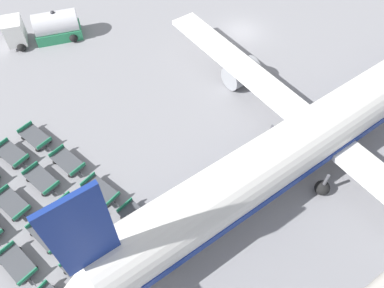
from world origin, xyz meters
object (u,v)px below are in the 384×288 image
at_px(baggage_dolly_row_mid_b_col_b, 42,180).
at_px(baggage_dolly_row_far_col_d, 138,219).
at_px(baggage_dolly_row_mid_a_col_b, 12,204).
at_px(baggage_dolly_row_mid_b_col_d, 112,245).
at_px(baggage_dolly_row_mid_a_col_d, 82,273).
at_px(baggage_dolly_row_far_col_c, 101,191).
at_px(baggage_dolly_row_far_col_a, 35,137).
at_px(baggage_dolly_row_near_col_c, 17,264).
at_px(baggage_dolly_row_mid_b_col_a, 12,154).
at_px(airplane, 335,120).
at_px(baggage_dolly_row_mid_a_col_c, 47,235).
at_px(baggage_dolly_row_mid_b_col_c, 75,211).
at_px(fuel_tanker_primary, 48,28).
at_px(baggage_dolly_row_far_col_b, 68,162).

relative_size(baggage_dolly_row_mid_b_col_b, baggage_dolly_row_far_col_d, 1.00).
height_order(baggage_dolly_row_mid_a_col_b, baggage_dolly_row_mid_b_col_d, same).
height_order(baggage_dolly_row_mid_a_col_d, baggage_dolly_row_mid_b_col_d, same).
distance_m(baggage_dolly_row_mid_a_col_b, baggage_dolly_row_mid_a_col_d, 7.84).
bearing_deg(baggage_dolly_row_far_col_c, baggage_dolly_row_mid_a_col_d, -42.32).
xyz_separation_m(baggage_dolly_row_far_col_a, baggage_dolly_row_far_col_c, (7.94, 1.43, 0.00)).
relative_size(baggage_dolly_row_near_col_c, baggage_dolly_row_far_col_d, 1.00).
relative_size(baggage_dolly_row_near_col_c, baggage_dolly_row_mid_b_col_a, 1.00).
height_order(airplane, baggage_dolly_row_near_col_c, airplane).
bearing_deg(baggage_dolly_row_far_col_d, baggage_dolly_row_near_col_c, -106.73).
xyz_separation_m(baggage_dolly_row_mid_a_col_d, baggage_dolly_row_far_col_a, (-12.46, 2.69, 0.00)).
distance_m(baggage_dolly_row_far_col_a, baggage_dolly_row_far_col_d, 11.81).
relative_size(baggage_dolly_row_mid_a_col_b, baggage_dolly_row_mid_a_col_d, 1.00).
bearing_deg(baggage_dolly_row_mid_a_col_c, airplane, 71.30).
relative_size(baggage_dolly_row_mid_b_col_c, baggage_dolly_row_far_col_c, 1.00).
bearing_deg(fuel_tanker_primary, airplane, 20.99).
relative_size(baggage_dolly_row_mid_a_col_b, baggage_dolly_row_mid_b_col_b, 1.00).
bearing_deg(baggage_dolly_row_far_col_c, baggage_dolly_row_near_col_c, -79.78).
distance_m(airplane, baggage_dolly_row_far_col_d, 16.60).
xyz_separation_m(airplane, fuel_tanker_primary, (-27.83, -10.68, -1.74)).
xyz_separation_m(baggage_dolly_row_mid_a_col_d, baggage_dolly_row_mid_b_col_a, (-12.01, 0.46, 0.00)).
distance_m(baggage_dolly_row_mid_a_col_c, baggage_dolly_row_mid_a_col_d, 3.92).
bearing_deg(baggage_dolly_row_mid_b_col_c, fuel_tanker_primary, 157.68).
distance_m(baggage_dolly_row_mid_a_col_c, baggage_dolly_row_far_col_c, 4.70).
bearing_deg(baggage_dolly_row_far_col_c, baggage_dolly_row_mid_b_col_d, -21.94).
xyz_separation_m(baggage_dolly_row_mid_a_col_d, baggage_dolly_row_far_col_d, (-0.87, 4.94, 0.00)).
height_order(baggage_dolly_row_mid_b_col_a, baggage_dolly_row_far_col_b, same).
distance_m(fuel_tanker_primary, baggage_dolly_row_mid_b_col_c, 21.89).
xyz_separation_m(baggage_dolly_row_mid_a_col_b, baggage_dolly_row_mid_b_col_a, (-4.29, 1.85, 0.00)).
xyz_separation_m(airplane, baggage_dolly_row_mid_a_col_c, (-7.22, -21.32, -2.61)).
bearing_deg(baggage_dolly_row_far_col_d, airplane, 75.13).
bearing_deg(fuel_tanker_primary, baggage_dolly_row_mid_b_col_a, -37.68).
bearing_deg(fuel_tanker_primary, baggage_dolly_row_mid_b_col_c, -22.32).
relative_size(baggage_dolly_row_mid_b_col_b, baggage_dolly_row_mid_b_col_c, 1.00).
bearing_deg(baggage_dolly_row_near_col_c, baggage_dolly_row_mid_a_col_c, 104.66).
xyz_separation_m(baggage_dolly_row_mid_b_col_d, baggage_dolly_row_far_col_c, (-4.11, 1.65, 0.00)).
relative_size(baggage_dolly_row_mid_a_col_b, baggage_dolly_row_mid_b_col_a, 1.00).
distance_m(baggage_dolly_row_mid_a_col_d, baggage_dolly_row_far_col_b, 9.19).
bearing_deg(baggage_dolly_row_far_col_b, baggage_dolly_row_mid_b_col_a, -139.00).
distance_m(baggage_dolly_row_mid_b_col_c, baggage_dolly_row_mid_b_col_d, 3.90).
bearing_deg(baggage_dolly_row_far_col_c, baggage_dolly_row_mid_a_col_b, -120.17).
distance_m(baggage_dolly_row_mid_a_col_b, baggage_dolly_row_mid_b_col_d, 8.26).
height_order(baggage_dolly_row_mid_b_col_a, baggage_dolly_row_far_col_c, same).
bearing_deg(baggage_dolly_row_mid_a_col_d, airplane, 80.88).
distance_m(baggage_dolly_row_mid_b_col_b, baggage_dolly_row_far_col_d, 8.28).
bearing_deg(fuel_tanker_primary, baggage_dolly_row_near_col_c, -31.60).
height_order(baggage_dolly_row_mid_b_col_a, baggage_dolly_row_mid_b_col_d, same).
bearing_deg(fuel_tanker_primary, baggage_dolly_row_mid_a_col_c, -27.30).
height_order(baggage_dolly_row_mid_b_col_a, baggage_dolly_row_far_col_d, same).
distance_m(baggage_dolly_row_near_col_c, baggage_dolly_row_far_col_d, 8.25).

